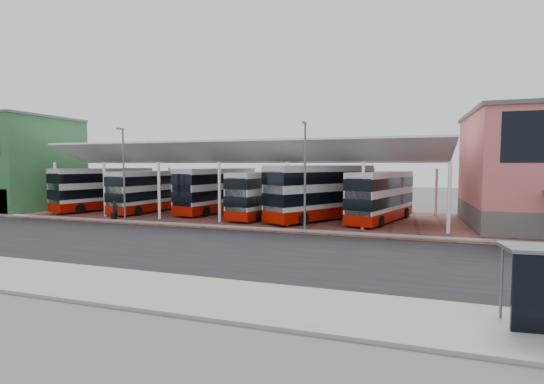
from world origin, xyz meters
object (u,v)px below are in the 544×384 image
object	(u,v)px
bus_1	(152,191)
bus_5	(381,197)
bus_2	(217,190)
pedestrian	(115,210)
bus_0	(104,189)
bus_3	(265,194)
bus_4	(322,193)

from	to	relation	value
bus_1	bus_5	distance (m)	23.28
bus_2	pedestrian	distance (m)	10.10
bus_5	bus_0	bearing A→B (deg)	-162.56
bus_3	bus_2	bearing A→B (deg)	171.65
bus_2	pedestrian	size ratio (longest dim) A/B	6.85
bus_2	pedestrian	world-z (taller)	bus_2
bus_0	bus_4	world-z (taller)	bus_4
bus_1	bus_5	xyz separation A→B (m)	(23.28, 0.02, 0.02)
bus_2	bus_0	bearing A→B (deg)	-161.52
bus_1	pedestrian	world-z (taller)	bus_1
bus_0	bus_5	world-z (taller)	bus_0
bus_0	bus_2	bearing A→B (deg)	24.67
pedestrian	bus_5	bearing A→B (deg)	-63.60
bus_2	bus_5	bearing A→B (deg)	5.02
bus_0	pedestrian	distance (m)	8.69
bus_5	pedestrian	distance (m)	23.77
bus_3	pedestrian	size ratio (longest dim) A/B	6.41
bus_1	bus_2	size ratio (longest dim) A/B	0.94
bus_0	bus_4	size ratio (longest dim) A/B	0.98
bus_1	bus_4	world-z (taller)	bus_4
pedestrian	bus_3	bearing A→B (deg)	-53.34
bus_3	bus_5	distance (m)	10.61
bus_5	pedestrian	size ratio (longest dim) A/B	6.51
bus_5	bus_3	bearing A→B (deg)	-161.42
bus_1	bus_2	bearing A→B (deg)	20.08
bus_2	bus_4	xyz separation A→B (m)	(11.39, -2.14, 0.17)
bus_2	bus_5	world-z (taller)	bus_2
bus_2	bus_1	bearing A→B (deg)	-156.14
bus_3	bus_5	xyz separation A→B (m)	(10.61, 0.28, 0.03)
bus_0	pedestrian	size ratio (longest dim) A/B	6.85
bus_0	bus_5	distance (m)	29.23
bus_0	bus_2	size ratio (longest dim) A/B	1.00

